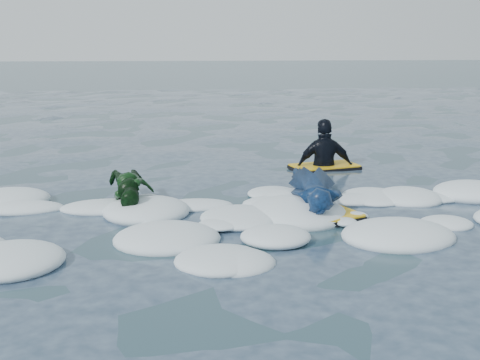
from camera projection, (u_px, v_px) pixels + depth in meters
name	position (u px, v px, depth m)	size (l,w,h in m)	color
ground	(255.00, 248.00, 6.43)	(120.00, 120.00, 0.00)	#19303C
foam_band	(246.00, 220.00, 7.43)	(12.00, 3.10, 0.30)	white
prone_woman_unit	(315.00, 191.00, 7.87)	(1.07, 1.86, 0.47)	black
prone_child_unit	(131.00, 191.00, 7.90)	(0.72, 1.27, 0.47)	black
waiting_rider_unit	(324.00, 169.00, 10.33)	(1.28, 0.92, 1.73)	black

